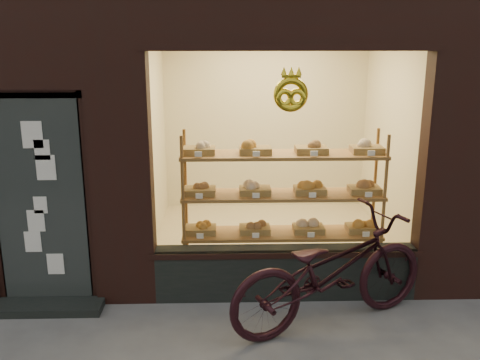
{
  "coord_description": "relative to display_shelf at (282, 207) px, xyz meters",
  "views": [
    {
      "loc": [
        -0.17,
        -3.02,
        2.7
      ],
      "look_at": [
        -0.03,
        2.0,
        1.32
      ],
      "focal_mm": 40.0,
      "sensor_mm": 36.0,
      "label": 1
    }
  ],
  "objects": [
    {
      "name": "display_shelf",
      "position": [
        0.0,
        0.0,
        0.0
      ],
      "size": [
        2.2,
        0.45,
        1.7
      ],
      "color": "brown",
      "rests_on": "ground"
    },
    {
      "name": "bicycle",
      "position": [
        0.36,
        -0.98,
        -0.31
      ],
      "size": [
        2.22,
        1.51,
        1.1
      ],
      "primitive_type": "imported",
      "rotation": [
        0.0,
        0.0,
        1.98
      ],
      "color": "black",
      "rests_on": "ground"
    }
  ]
}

